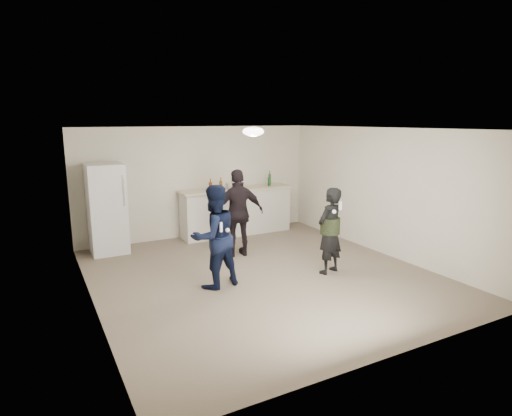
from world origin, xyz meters
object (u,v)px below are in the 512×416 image
fridge (107,209)px  woman (330,231)px  man (214,237)px  shaker (227,186)px  spectator (239,213)px  counter (236,212)px

fridge → woman: size_ratio=1.19×
man → woman: size_ratio=1.09×
fridge → shaker: bearing=-1.6°
spectator → man: bearing=58.9°
shaker → woman: bearing=-78.7°
man → fridge: bearing=-76.5°
counter → spectator: 1.67m
shaker → woman: woman is taller
counter → man: 3.27m
counter → shaker: bearing=-153.6°
man → woman: (2.02, -0.36, -0.07)m
counter → spectator: spectator is taller
man → counter: bearing=-132.0°
woman → spectator: size_ratio=0.88×
shaker → man: size_ratio=0.10×
counter → fridge: (-2.90, -0.07, 0.38)m
counter → woman: (0.30, -3.13, 0.23)m
fridge → woman: 4.43m
woman → fridge: bearing=-60.2°
counter → shaker: (-0.29, -0.14, 0.65)m
shaker → man: man is taller
counter → fridge: bearing=-178.6°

